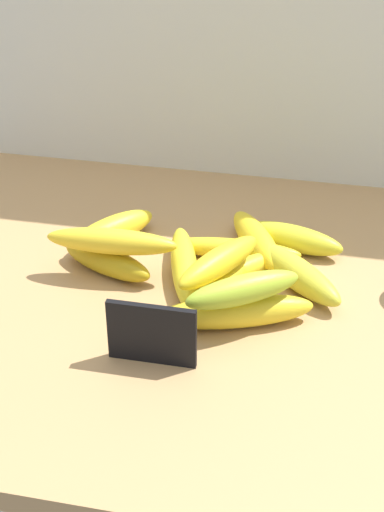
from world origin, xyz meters
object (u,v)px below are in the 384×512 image
object	(u,v)px
banana_4	(297,273)
banana_5	(218,291)
banana_1	(293,238)
chalkboard_sign	(152,336)
banana_0	(235,312)
banana_2	(107,261)
banana_9	(113,230)
banana_12	(219,262)
banana_3	(257,241)
banana_10	(243,289)
banana_8	(184,266)
banana_11	(112,241)
banana_7	(236,273)
banana_6	(234,249)

from	to	relation	value
banana_4	banana_5	size ratio (longest dim) A/B	1.10
banana_1	banana_5	bearing A→B (deg)	-118.53
chalkboard_sign	banana_0	size ratio (longest dim) A/B	0.53
banana_2	banana_9	bearing A→B (deg)	101.44
banana_0	banana_12	size ratio (longest dim) A/B	1.32
banana_12	banana_3	bearing A→B (deg)	74.54
banana_0	chalkboard_sign	bearing A→B (deg)	-133.80
banana_9	banana_10	world-z (taller)	banana_10
banana_8	banana_11	bearing A→B (deg)	-168.81
banana_7	banana_10	xyz separation A→B (cm)	(2.40, -10.28, 4.59)
banana_8	banana_9	size ratio (longest dim) A/B	1.37
chalkboard_sign	banana_9	xyz separation A→B (cm)	(-12.93, 26.15, -1.74)
banana_2	banana_8	xyz separation A→B (cm)	(11.09, 1.28, -0.17)
banana_0	banana_1	bearing A→B (deg)	74.39
banana_8	banana_10	distance (cm)	15.03
banana_1	banana_10	distance (cm)	21.86
banana_2	banana_11	world-z (taller)	banana_11
banana_8	chalkboard_sign	bearing A→B (deg)	-89.65
banana_2	banana_12	bearing A→B (deg)	-10.43
banana_8	banana_12	bearing A→B (deg)	-37.30
banana_1	banana_8	size ratio (longest dim) A/B	0.76
banana_8	banana_12	xyz separation A→B (cm)	(5.74, -4.37, 4.18)
banana_10	banana_12	size ratio (longest dim) A/B	1.00
chalkboard_sign	banana_1	bearing A→B (deg)	63.86
banana_12	banana_8	bearing A→B (deg)	142.70
banana_10	banana_11	size ratio (longest dim) A/B	0.84
banana_1	banana_9	xyz separation A→B (cm)	(-27.35, -3.25, 0.08)
banana_4	banana_11	bearing A→B (deg)	-173.86
banana_4	banana_9	bearing A→B (deg)	167.39
banana_7	banana_10	bearing A→B (deg)	-76.85
banana_4	banana_8	distance (cm)	15.98
banana_9	banana_1	bearing A→B (deg)	6.77
banana_7	banana_12	bearing A→B (deg)	-112.27
banana_1	banana_9	distance (cm)	27.54
banana_8	banana_10	xyz separation A→B (cm)	(9.87, -10.43, 4.44)
banana_0	banana_7	xyz separation A→B (cm)	(-1.41, 9.61, -0.48)
banana_7	banana_12	size ratio (longest dim) A/B	1.06
banana_6	banana_10	size ratio (longest dim) A/B	1.26
banana_4	banana_10	xyz separation A→B (cm)	(-6.08, -11.25, 4.11)
banana_4	banana_6	world-z (taller)	banana_4
banana_3	banana_6	xyz separation A→B (cm)	(-3.01, -2.28, -0.51)
banana_7	banana_0	bearing A→B (deg)	-81.68
banana_2	banana_5	size ratio (longest dim) A/B	0.95
banana_1	banana_2	distance (cm)	28.20
banana_4	banana_5	xyz separation A→B (cm)	(-10.06, -6.22, -0.12)
banana_0	banana_3	xyz separation A→B (cm)	(0.43, 18.27, -0.06)
banana_1	banana_6	xyz separation A→B (cm)	(-8.25, -4.28, -0.42)
chalkboard_sign	banana_6	distance (cm)	25.96
banana_1	banana_12	world-z (taller)	banana_12
banana_6	banana_10	xyz separation A→B (cm)	(3.58, -16.65, 4.69)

